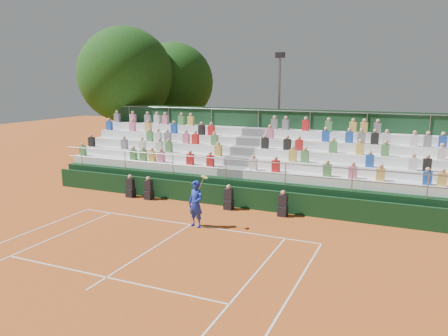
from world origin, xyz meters
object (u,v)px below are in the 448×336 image
at_px(tree_west, 126,75).
at_px(tree_east, 174,82).
at_px(floodlight_mast, 279,103).
at_px(tennis_player, 196,204).

distance_m(tree_west, tree_east, 4.42).
bearing_deg(floodlight_mast, tree_west, -171.03).
relative_size(tree_east, floodlight_mast, 1.15).
bearing_deg(floodlight_mast, tennis_player, -88.64).
bearing_deg(tree_west, tree_east, 69.12).
distance_m(tree_east, floodlight_mast, 9.66).
relative_size(tree_west, floodlight_mast, 1.25).
height_order(tennis_player, tree_west, tree_west).
height_order(tree_west, tree_east, tree_west).
height_order(tree_east, floodlight_mast, tree_east).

